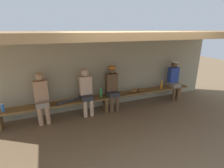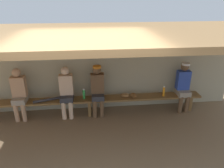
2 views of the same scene
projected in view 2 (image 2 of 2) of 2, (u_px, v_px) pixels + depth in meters
The scene contains 13 objects.
ground_plane at pixel (90, 153), 4.41m from camera, with size 24.00×24.00×0.00m, color brown.
back_wall at pixel (88, 70), 5.81m from camera, with size 8.00×0.20×2.20m, color tan.
dugout_roof at pixel (85, 35), 4.16m from camera, with size 8.00×2.80×0.12m, color #9E7547.
bench at pixel (89, 101), 5.68m from camera, with size 6.00×0.36×0.46m.
player_shirtless_tan at pixel (183, 85), 5.78m from camera, with size 0.34×0.42×1.34m.
player_in_red at pixel (19, 92), 5.38m from camera, with size 0.34×0.42×1.34m.
player_middle at pixel (98, 88), 5.56m from camera, with size 0.34×0.42×1.34m.
player_with_sunglasses at pixel (66, 90), 5.49m from camera, with size 0.34×0.42×1.34m.
water_bottle_blue at pixel (164, 91), 5.74m from camera, with size 0.06×0.06×0.28m.
water_bottle_green at pixel (84, 94), 5.60m from camera, with size 0.06×0.06×0.27m.
baseball_glove_worn at pixel (125, 95), 5.73m from camera, with size 0.24×0.17×0.09m, color olive.
baseball_glove_dark_brown at pixel (134, 95), 5.73m from camera, with size 0.24×0.17×0.09m, color brown.
baseball_bat at pixel (50, 99), 5.54m from camera, with size 0.07×0.07×0.85m, color #333338.
Camera 2 is at (0.08, -3.53, 3.03)m, focal length 34.59 mm.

